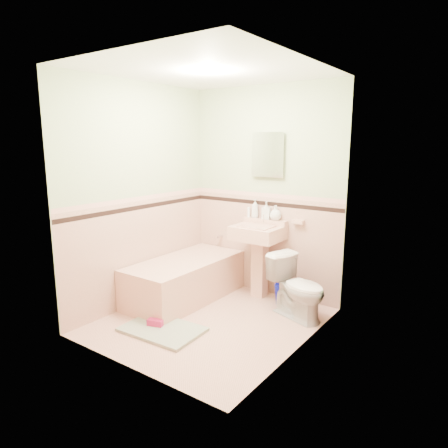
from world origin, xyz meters
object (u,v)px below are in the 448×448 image
Objects in this scene: soap_bottle_right at (276,213)px; bucket at (284,295)px; soap_bottle_mid at (266,210)px; sink at (257,262)px; bathtub at (185,280)px; shoe at (155,322)px; medicine_cabinet at (268,155)px; toilet at (298,287)px; soap_bottle_left at (255,208)px.

soap_bottle_right reaches higher than bucket.
sink is at bearing -92.47° from soap_bottle_mid.
bathtub is 1.35m from soap_bottle_right.
bucket reaches higher than shoe.
soap_bottle_mid is at bearing 180.00° from soap_bottle_right.
medicine_cabinet is 0.69m from soap_bottle_right.
soap_bottle_mid is 1.33× the size of shoe.
toilet is at bearing -34.37° from medicine_cabinet.
soap_bottle_mid is at bearing 75.64° from toilet.
soap_bottle_right is at bearing 69.63° from toilet.
soap_bottle_left is 0.96× the size of bucket.
medicine_cabinet is 2.36× the size of soap_bottle_mid.
bathtub is at bearing -134.09° from soap_bottle_mid.
toilet is (0.65, -0.44, -1.37)m from medicine_cabinet.
medicine_cabinet reaches higher than soap_bottle_mid.
toilet is (0.51, -0.41, -0.69)m from soap_bottle_right.
soap_bottle_left is 1.07× the size of soap_bottle_mid.
bathtub is 2.25× the size of toilet.
soap_bottle_left is (-0.15, -0.03, -0.65)m from medicine_cabinet.
soap_bottle_left is at bearing 180.00° from soap_bottle_mid.
sink reaches higher than shoe.
soap_bottle_left is at bearing 180.00° from soap_bottle_right.
sink is 1.77× the size of medicine_cabinet.
bucket is at bearing 41.10° from shoe.
soap_bottle_right is at bearing 41.06° from bathtub.
soap_bottle_mid is at bearing 56.50° from shoe.
soap_bottle_mid is (0.01, -0.03, -0.66)m from medicine_cabinet.
bucket is 1.52m from shoe.
sink is at bearing 88.71° from toilet.
medicine_cabinet is at bearing 167.47° from soap_bottle_right.
soap_bottle_mid is (0.69, 0.71, 0.82)m from bathtub.
medicine_cabinet is at bearing 104.51° from soap_bottle_mid.
soap_bottle_left reaches higher than soap_bottle_mid.
soap_bottle_mid is 1.21× the size of soap_bottle_right.
medicine_cabinet is 1.58m from toilet.
shoe is at bearing -104.58° from medicine_cabinet.
sink is 4.18× the size of soap_bottle_mid.
soap_bottle_right is 1.10× the size of shoe.
bathtub is at bearing -142.07° from sink.
shoe is at bearing -105.14° from soap_bottle_mid.
medicine_cabinet reaches higher than bathtub.
medicine_cabinet is 3.14× the size of shoe.
medicine_cabinet is 2.86× the size of soap_bottle_right.
medicine_cabinet is (0.00, 0.21, 1.26)m from sink.
soap_bottle_left is at bearing 62.24° from shoe.
toilet is (1.33, 0.30, 0.11)m from bathtub.
medicine_cabinet is 0.75× the size of toilet.
soap_bottle_right is (0.13, -0.03, -0.67)m from medicine_cabinet.
shoe is at bearing -70.16° from bathtub.
soap_bottle_mid is 0.32× the size of toilet.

